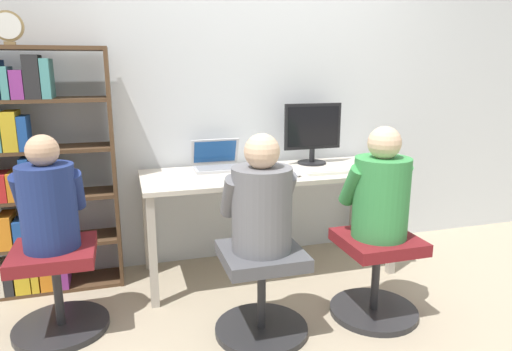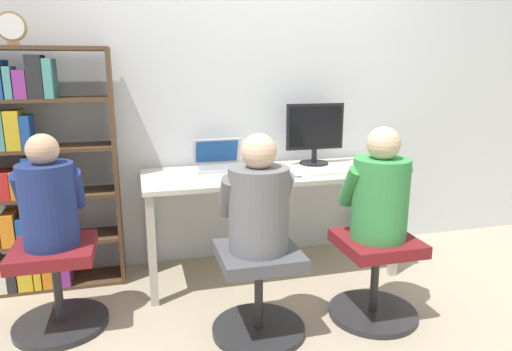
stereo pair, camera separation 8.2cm
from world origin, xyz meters
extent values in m
plane|color=tan|center=(0.00, 0.00, 0.00)|extent=(14.00, 14.00, 0.00)
cube|color=silver|center=(0.00, 0.71, 1.30)|extent=(10.00, 0.05, 2.60)
cube|color=beige|center=(0.00, 0.32, 0.73)|extent=(1.75, 0.65, 0.03)
cube|color=#ADA497|center=(-0.83, 0.04, 0.36)|extent=(0.05, 0.05, 0.72)
cube|color=#ADA497|center=(0.83, 0.04, 0.36)|extent=(0.05, 0.05, 0.72)
cube|color=#ADA497|center=(-0.83, 0.61, 0.36)|extent=(0.05, 0.05, 0.72)
cube|color=#ADA497|center=(0.83, 0.61, 0.36)|extent=(0.05, 0.05, 0.72)
cylinder|color=black|center=(0.39, 0.49, 0.75)|extent=(0.21, 0.21, 0.01)
cylinder|color=black|center=(0.39, 0.49, 0.81)|extent=(0.04, 0.04, 0.10)
cube|color=black|center=(0.39, 0.49, 1.03)|extent=(0.44, 0.02, 0.34)
cube|color=black|center=(0.39, 0.48, 1.03)|extent=(0.40, 0.01, 0.29)
cube|color=#B7B7BC|center=(-0.33, 0.46, 0.76)|extent=(0.35, 0.20, 0.02)
cube|color=gray|center=(-0.33, 0.46, 0.77)|extent=(0.31, 0.16, 0.00)
cube|color=#B7B7BC|center=(-0.33, 0.60, 0.86)|extent=(0.35, 0.08, 0.19)
cube|color=#19478C|center=(-0.33, 0.59, 0.86)|extent=(0.31, 0.06, 0.16)
cube|color=silver|center=(0.41, 0.17, 0.76)|extent=(0.40, 0.14, 0.02)
cube|color=#BAB8AD|center=(0.41, 0.17, 0.77)|extent=(0.37, 0.11, 0.00)
ellipsoid|color=silver|center=(0.13, 0.15, 0.76)|extent=(0.06, 0.09, 0.03)
cylinder|color=#262628|center=(0.42, -0.43, 0.02)|extent=(0.52, 0.52, 0.04)
cylinder|color=#262628|center=(0.42, -0.43, 0.23)|extent=(0.05, 0.05, 0.39)
cube|color=maroon|center=(0.42, -0.43, 0.46)|extent=(0.43, 0.42, 0.07)
cylinder|color=#262628|center=(-0.28, -0.42, 0.02)|extent=(0.52, 0.52, 0.04)
cylinder|color=#262628|center=(-0.28, -0.42, 0.23)|extent=(0.05, 0.05, 0.39)
cube|color=#4C4C51|center=(-0.28, -0.42, 0.46)|extent=(0.43, 0.42, 0.07)
cylinder|color=#388C47|center=(0.42, -0.43, 0.73)|extent=(0.32, 0.32, 0.46)
sphere|color=beige|center=(0.42, -0.43, 1.05)|extent=(0.19, 0.19, 0.19)
cylinder|color=#388C47|center=(0.27, -0.36, 0.80)|extent=(0.09, 0.21, 0.26)
cylinder|color=#388C47|center=(0.58, -0.36, 0.80)|extent=(0.09, 0.21, 0.26)
cylinder|color=slate|center=(-0.28, -0.42, 0.73)|extent=(0.32, 0.32, 0.45)
sphere|color=beige|center=(-0.28, -0.42, 1.04)|extent=(0.19, 0.19, 0.19)
cylinder|color=slate|center=(-0.44, -0.36, 0.79)|extent=(0.09, 0.21, 0.26)
cylinder|color=slate|center=(-0.13, -0.36, 0.79)|extent=(0.09, 0.21, 0.26)
cube|color=#513823|center=(-1.03, 0.51, 0.79)|extent=(0.02, 0.28, 1.58)
cube|color=#513823|center=(-1.44, 0.51, 0.01)|extent=(0.79, 0.27, 0.02)
cube|color=#513823|center=(-1.44, 0.51, 0.32)|extent=(0.79, 0.27, 0.02)
cube|color=#513823|center=(-1.44, 0.51, 0.63)|extent=(0.79, 0.27, 0.02)
cube|color=#513823|center=(-1.44, 0.51, 0.94)|extent=(0.79, 0.27, 0.02)
cube|color=#513823|center=(-1.44, 0.51, 1.26)|extent=(0.79, 0.27, 0.02)
cube|color=#513823|center=(-1.44, 0.51, 1.57)|extent=(0.79, 0.27, 0.02)
cube|color=silver|center=(-1.79, 0.48, 0.12)|extent=(0.07, 0.21, 0.20)
cube|color=#262628|center=(-1.72, 0.47, 0.12)|extent=(0.05, 0.19, 0.19)
cube|color=gold|center=(-1.64, 0.46, 0.16)|extent=(0.09, 0.17, 0.26)
cube|color=gold|center=(-1.57, 0.47, 0.12)|extent=(0.04, 0.18, 0.19)
cube|color=orange|center=(-1.50, 0.46, 0.12)|extent=(0.08, 0.17, 0.19)
cube|color=#8C338C|center=(-1.41, 0.47, 0.16)|extent=(0.08, 0.19, 0.26)
cube|color=orange|center=(-1.71, 0.48, 0.44)|extent=(0.08, 0.20, 0.21)
cube|color=#1E4C9E|center=(-1.63, 0.46, 0.42)|extent=(0.05, 0.17, 0.18)
cube|color=teal|center=(-1.57, 0.48, 0.43)|extent=(0.06, 0.21, 0.19)
cube|color=orange|center=(-1.51, 0.47, 0.45)|extent=(0.05, 0.19, 0.24)
cube|color=#8C338C|center=(-1.46, 0.48, 0.47)|extent=(0.05, 0.21, 0.26)
cube|color=red|center=(-1.71, 0.46, 0.73)|extent=(0.09, 0.18, 0.17)
cube|color=orange|center=(-1.62, 0.49, 0.73)|extent=(0.07, 0.23, 0.18)
cube|color=#1E4C9E|center=(-1.56, 0.49, 0.78)|extent=(0.05, 0.23, 0.26)
cube|color=teal|center=(-1.49, 0.46, 0.77)|extent=(0.06, 0.16, 0.24)
cube|color=teal|center=(-1.43, 0.49, 0.76)|extent=(0.05, 0.23, 0.23)
cube|color=teal|center=(-1.70, 0.48, 1.07)|extent=(0.08, 0.21, 0.23)
cube|color=gold|center=(-1.61, 0.47, 1.08)|extent=(0.08, 0.19, 0.24)
cube|color=#1E4C9E|center=(-1.54, 0.46, 1.06)|extent=(0.05, 0.16, 0.21)
cube|color=#1E4C9E|center=(-1.65, 0.48, 1.38)|extent=(0.04, 0.22, 0.23)
cube|color=teal|center=(-1.60, 0.46, 1.36)|extent=(0.04, 0.18, 0.19)
cube|color=#8C338C|center=(-1.54, 0.46, 1.35)|extent=(0.07, 0.17, 0.17)
cube|color=#262628|center=(-1.45, 0.46, 1.40)|extent=(0.09, 0.18, 0.26)
cube|color=teal|center=(-1.38, 0.49, 1.39)|extent=(0.05, 0.22, 0.24)
cube|color=olive|center=(-1.55, 0.43, 1.59)|extent=(0.06, 0.03, 0.02)
cylinder|color=olive|center=(-1.55, 0.43, 1.68)|extent=(0.17, 0.02, 0.17)
cylinder|color=white|center=(-1.55, 0.42, 1.68)|extent=(0.15, 0.00, 0.15)
cylinder|color=#262628|center=(-1.37, -0.07, 0.02)|extent=(0.52, 0.52, 0.04)
cylinder|color=#262628|center=(-1.37, -0.07, 0.23)|extent=(0.05, 0.05, 0.39)
cube|color=maroon|center=(-1.37, -0.07, 0.46)|extent=(0.43, 0.42, 0.07)
cylinder|color=navy|center=(-1.37, -0.07, 0.73)|extent=(0.29, 0.29, 0.46)
sphere|color=tan|center=(-1.37, -0.07, 1.03)|extent=(0.17, 0.17, 0.17)
cylinder|color=navy|center=(-1.50, -0.01, 0.80)|extent=(0.08, 0.20, 0.26)
cylinder|color=navy|center=(-1.23, -0.01, 0.80)|extent=(0.08, 0.20, 0.26)
camera|label=1|loc=(-0.97, -2.61, 1.46)|focal=32.00mm
camera|label=2|loc=(-0.89, -2.63, 1.46)|focal=32.00mm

